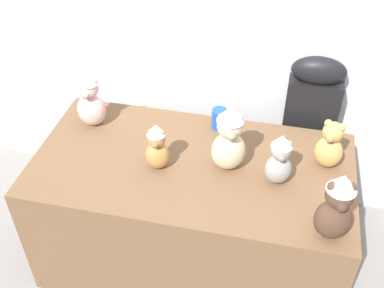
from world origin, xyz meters
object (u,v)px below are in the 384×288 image
Objects in this scene: teddy_bear_cocoa at (336,207)px; teddy_bear_ash at (279,160)px; instrument_case at (305,139)px; teddy_bear_honey at (330,146)px; teddy_bear_blush at (90,99)px; teddy_bear_sand at (229,139)px; party_cup_blue at (219,119)px; display_table at (192,213)px; teddy_bear_caramel at (157,147)px.

teddy_bear_cocoa reaches higher than teddy_bear_ash.
teddy_bear_honey is (0.08, -0.40, 0.29)m from instrument_case.
instrument_case is 3.26× the size of teddy_bear_blush.
teddy_bear_sand is at bearing 135.65° from teddy_bear_cocoa.
instrument_case is 9.57× the size of party_cup_blue.
display_table is 0.50m from teddy_bear_caramel.
instrument_case and teddy_bear_sand have the same top height.
teddy_bear_caramel is (0.42, -0.25, -0.04)m from teddy_bear_blush.
display_table is at bearing 164.54° from teddy_bear_ash.
instrument_case reaches higher than teddy_bear_ash.
teddy_bear_ash is at bearing -19.14° from teddy_bear_blush.
teddy_bear_sand is (-0.37, -0.51, 0.34)m from instrument_case.
party_cup_blue is (0.65, 0.12, -0.10)m from teddy_bear_blush.
party_cup_blue is at bearing 122.13° from teddy_bear_cocoa.
teddy_bear_sand is at bearing 6.70° from teddy_bear_caramel.
party_cup_blue is (-0.09, 0.29, -0.12)m from teddy_bear_sand.
instrument_case is 3.92× the size of teddy_bear_ash.
teddy_bear_cocoa is at bearing -22.70° from teddy_bear_caramel.
teddy_bear_ash is (-0.14, -0.56, 0.30)m from instrument_case.
teddy_bear_cocoa is at bearing -83.05° from instrument_case.
teddy_bear_cocoa is at bearing -28.14° from teddy_bear_blush.
instrument_case reaches higher than teddy_bear_blush.
teddy_bear_blush is at bearing -164.85° from teddy_bear_honey.
teddy_bear_honey is (0.77, 0.19, -0.00)m from teddy_bear_caramel.
teddy_bear_caramel is 0.80m from teddy_bear_honey.
display_table is 4.74× the size of teddy_bear_blush.
teddy_bear_cocoa is (0.64, -0.30, 0.51)m from display_table.
teddy_bear_ash is (-0.22, -0.16, 0.01)m from teddy_bear_honey.
display_table is 0.55m from teddy_bear_sand.
party_cup_blue is at bearing -154.42° from instrument_case.
instrument_case reaches higher than display_table.
teddy_bear_honey is 0.58m from party_cup_blue.
teddy_bear_cocoa is 0.36m from teddy_bear_ash.
teddy_bear_honey is 0.47m from teddy_bear_sand.
teddy_bear_caramel is 2.28× the size of party_cup_blue.
instrument_case reaches higher than teddy_bear_caramel.
teddy_bear_honey is at bearing -78.13° from instrument_case.
teddy_bear_ash is at bearing 120.93° from teddy_bear_cocoa.
display_table is 13.94× the size of party_cup_blue.
teddy_bear_blush reaches higher than teddy_bear_caramel.
teddy_bear_blush is 0.77m from teddy_bear_sand.
instrument_case is at bearing 44.24° from display_table.
display_table is at bearing 144.11° from teddy_bear_cocoa.
teddy_bear_cocoa is (0.10, -0.83, 0.33)m from instrument_case.
teddy_bear_caramel is at bearing -36.57° from teddy_bear_blush.
teddy_bear_caramel is at bearing -139.68° from instrument_case.
teddy_bear_blush is 1.20× the size of teddy_bear_ash.
party_cup_blue is at bearing 52.10° from teddy_bear_caramel.
party_cup_blue is at bearing 91.69° from teddy_bear_sand.
instrument_case is 3.18× the size of teddy_bear_cocoa.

